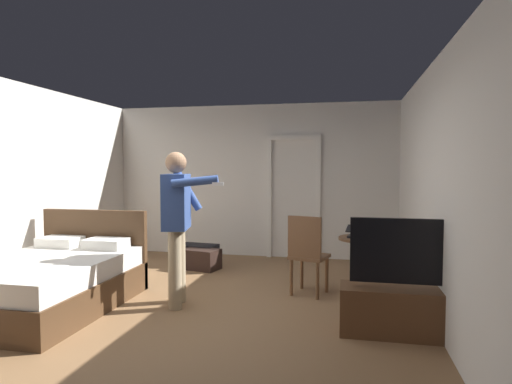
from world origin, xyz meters
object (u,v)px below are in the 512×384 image
Objects in this scene: tv_flatscreen at (407,303)px; wooden_chair at (307,252)px; side_table at (363,256)px; person_blue_shirt at (177,216)px; suitcase_dark at (198,254)px; bed at (50,281)px; bottle_on_table at (376,231)px; laptop at (361,234)px; suitcase_small at (201,259)px.

tv_flatscreen is 1.24× the size of wooden_chair.
person_blue_shirt is (-2.09, -0.95, 0.55)m from side_table.
side_table reaches higher than suitcase_dark.
wooden_chair is 2.35m from suitcase_dark.
bottle_on_table is (3.61, 1.24, 0.49)m from bed.
suitcase_dark is at bearing 144.70° from wooden_chair.
person_blue_shirt reaches higher than tv_flatscreen.
wooden_chair is at bearing 20.70° from bed.
laptop is at bearing 20.44° from bed.
bed is 3.21× the size of suitcase_dark.
tv_flatscreen is at bearing -73.60° from laptop.
wooden_chair is at bearing -28.62° from suitcase_dark.
person_blue_shirt is (-1.41, -0.68, 0.48)m from wooden_chair.
bed is 3.72m from side_table.
bed is at bearing -102.72° from suitcase_small.
bottle_on_table is (0.18, -0.04, 0.04)m from laptop.
tv_flatscreen is at bearing -46.41° from wooden_chair.
wooden_chair reaches higher than laptop.
wooden_chair is at bearing -16.59° from suitcase_small.
side_table is 1.28× the size of suitcase_small.
laptop is 2.26m from person_blue_shirt.
laptop is 0.71m from wooden_chair.
tv_flatscreen is 1.51m from wooden_chair.
side_table is 0.71× the size of wooden_chair.
laptop is at bearing -17.09° from suitcase_dark.
side_table is 0.29m from laptop.
bottle_on_table is 0.88m from wooden_chair.
person_blue_shirt is (1.38, 0.37, 0.72)m from bed.
suitcase_small is at bearing 161.23° from laptop.
person_blue_shirt is 3.21× the size of suitcase_small.
wooden_chair is at bearing -158.55° from side_table.
person_blue_shirt is (-2.05, -0.90, 0.27)m from laptop.
tv_flatscreen is at bearing -9.29° from person_blue_shirt.
tv_flatscreen is 1.43m from laptop.
bottle_on_table is at bearing -11.92° from laptop.
person_blue_shirt is at bearing 15.22° from bed.
bottle_on_table is at bearing -16.36° from suitcase_dark.
tv_flatscreen is at bearing -0.36° from bed.
tv_flatscreen is 1.75× the size of side_table.
bottle_on_table is at bearing 99.24° from tv_flatscreen.
side_table is 0.73m from wooden_chair.
suitcase_dark is 1.14× the size of suitcase_small.
suitcase_small is (-2.55, 0.84, -0.64)m from bottle_on_table.
bottle_on_table is 0.23× the size of wooden_chair.
wooden_chair is (-0.64, -0.22, -0.21)m from laptop.
bottle_on_table is (0.14, -0.08, 0.33)m from side_table.
wooden_chair is (2.79, 1.05, 0.24)m from bed.
suitcase_dark is at bearing 140.37° from tv_flatscreen.
person_blue_shirt is at bearing -154.31° from wooden_chair.
person_blue_shirt is at bearing -158.79° from bottle_on_table.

